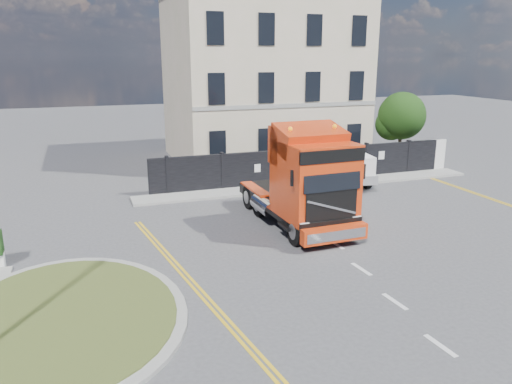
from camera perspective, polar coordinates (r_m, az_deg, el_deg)
name	(u,v)px	position (r m, az deg, el deg)	size (l,w,h in m)	color
ground	(262,250)	(19.11, 0.65, -6.66)	(120.00, 120.00, 0.00)	#424244
traffic_island	(64,317)	(15.39, -21.05, -13.19)	(6.80, 6.80, 0.17)	gray
hoarding_fence	(314,165)	(29.25, 6.65, 3.10)	(18.80, 0.25, 2.00)	black
georgian_building	(261,76)	(35.30, 0.60, 13.12)	(12.30, 10.30, 12.80)	beige
tree	(399,118)	(35.53, 16.06, 8.13)	(3.20, 3.20, 4.80)	#382619
pavement_far	(312,185)	(28.44, 6.39, 0.81)	(20.00, 1.60, 0.12)	gray
truck	(306,185)	(20.90, 5.79, 0.86)	(2.93, 7.37, 4.37)	black
flatbed_pickup	(348,169)	(28.14, 10.48, 2.55)	(2.54, 4.90, 1.94)	gray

